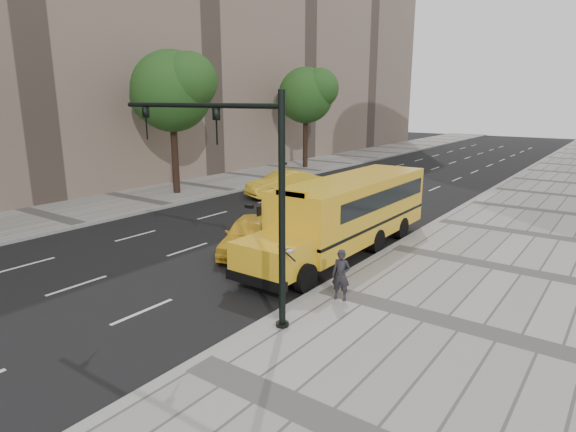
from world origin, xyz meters
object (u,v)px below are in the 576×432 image
Objects in this scene: traffic_signal at (240,178)px; pedestrian at (341,275)px; tree_b at (172,91)px; taxi_near at (250,234)px; tree_c at (307,95)px; taxi_far at (284,184)px; school_bus at (350,209)px.

pedestrian is at bearing 54.15° from traffic_signal.
taxi_near is at bearing -28.81° from tree_b.
tree_b reaches higher than tree_c.
tree_b is 2.09× the size of taxi_near.
traffic_signal reaches higher than taxi_far.
school_bus reaches higher than taxi_far.
taxi_far is at bearing 122.73° from traffic_signal.
traffic_signal is at bearing -84.70° from school_bus.
pedestrian is (2.49, -4.98, -0.82)m from school_bus.
school_bus is 1.81× the size of traffic_signal.
tree_c is at bearing 94.65° from taxi_near.
taxi_near is 11.76m from taxi_far.
school_bus is 2.64× the size of taxi_near.
tree_c is 30.07m from pedestrian.
tree_c is 24.54m from school_bus.
traffic_signal is at bearing -59.39° from tree_c.
pedestrian is 4.39m from traffic_signal.
traffic_signal is (15.60, -26.37, -2.41)m from tree_c.
school_bus is 7.26× the size of pedestrian.
tree_b is 1.82× the size of taxi_far.
traffic_signal is at bearing -135.89° from pedestrian.
tree_c is at bearing 120.61° from traffic_signal.
taxi_far is (5.93, -11.33, -5.67)m from tree_c.
school_bus is 5.62m from pedestrian.
tree_c reaches higher than school_bus.
school_bus is (14.90, -3.81, -4.91)m from tree_b.
tree_b reaches higher than pedestrian.
tree_b is at bearing 144.14° from traffic_signal.
tree_c is 2.02× the size of taxi_near.
pedestrian is (17.40, -23.89, -5.55)m from tree_c.
traffic_signal is (-1.79, -2.48, 3.15)m from pedestrian.
tree_b is at bearing 127.26° from taxi_near.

